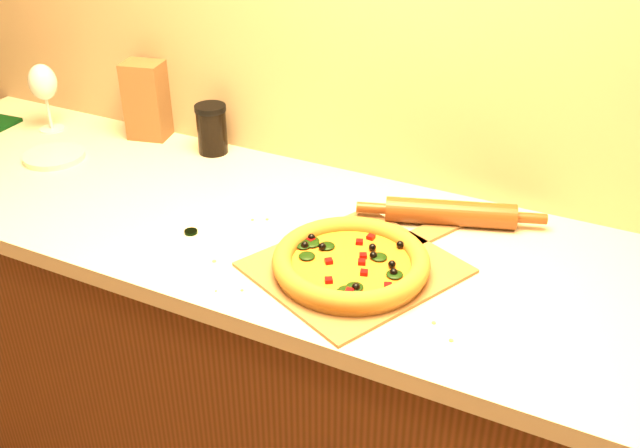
{
  "coord_description": "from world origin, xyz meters",
  "views": [
    {
      "loc": [
        0.51,
        0.21,
        1.73
      ],
      "look_at": [
        -0.07,
        1.38,
        0.96
      ],
      "focal_mm": 40.0,
      "sensor_mm": 36.0,
      "label": 1
    }
  ],
  "objects_px": {
    "pizza_peel": "(360,265)",
    "dark_jar": "(212,129)",
    "rolling_pin": "(450,213)",
    "pizza": "(351,262)",
    "wine_glass": "(43,84)",
    "side_plate": "(54,156)"
  },
  "relations": [
    {
      "from": "pizza",
      "to": "pizza_peel",
      "type": "bearing_deg",
      "value": 79.53
    },
    {
      "from": "pizza_peel",
      "to": "rolling_pin",
      "type": "xyz_separation_m",
      "value": [
        0.11,
        0.25,
        0.03
      ]
    },
    {
      "from": "pizza_peel",
      "to": "dark_jar",
      "type": "xyz_separation_m",
      "value": [
        -0.6,
        0.34,
        0.07
      ]
    },
    {
      "from": "rolling_pin",
      "to": "pizza_peel",
      "type": "bearing_deg",
      "value": -113.84
    },
    {
      "from": "pizza",
      "to": "rolling_pin",
      "type": "bearing_deg",
      "value": 67.64
    },
    {
      "from": "pizza_peel",
      "to": "wine_glass",
      "type": "xyz_separation_m",
      "value": [
        -1.11,
        0.26,
        0.14
      ]
    },
    {
      "from": "pizza_peel",
      "to": "side_plate",
      "type": "relative_size",
      "value": 3.4
    },
    {
      "from": "dark_jar",
      "to": "rolling_pin",
      "type": "bearing_deg",
      "value": -7.07
    },
    {
      "from": "pizza",
      "to": "rolling_pin",
      "type": "relative_size",
      "value": 0.78
    },
    {
      "from": "dark_jar",
      "to": "pizza_peel",
      "type": "bearing_deg",
      "value": -29.72
    },
    {
      "from": "rolling_pin",
      "to": "wine_glass",
      "type": "bearing_deg",
      "value": 179.75
    },
    {
      "from": "side_plate",
      "to": "dark_jar",
      "type": "bearing_deg",
      "value": 32.61
    },
    {
      "from": "dark_jar",
      "to": "side_plate",
      "type": "distance_m",
      "value": 0.43
    },
    {
      "from": "pizza_peel",
      "to": "pizza",
      "type": "height_order",
      "value": "pizza"
    },
    {
      "from": "dark_jar",
      "to": "wine_glass",
      "type": "bearing_deg",
      "value": -170.99
    },
    {
      "from": "pizza",
      "to": "wine_glass",
      "type": "relative_size",
      "value": 1.62
    },
    {
      "from": "pizza_peel",
      "to": "pizza",
      "type": "distance_m",
      "value": 0.04
    },
    {
      "from": "pizza_peel",
      "to": "pizza",
      "type": "bearing_deg",
      "value": -76.21
    },
    {
      "from": "rolling_pin",
      "to": "dark_jar",
      "type": "xyz_separation_m",
      "value": [
        -0.71,
        0.09,
        0.04
      ]
    },
    {
      "from": "wine_glass",
      "to": "dark_jar",
      "type": "xyz_separation_m",
      "value": [
        0.52,
        0.08,
        -0.07
      ]
    },
    {
      "from": "pizza_peel",
      "to": "rolling_pin",
      "type": "distance_m",
      "value": 0.28
    },
    {
      "from": "pizza_peel",
      "to": "wine_glass",
      "type": "height_order",
      "value": "wine_glass"
    }
  ]
}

